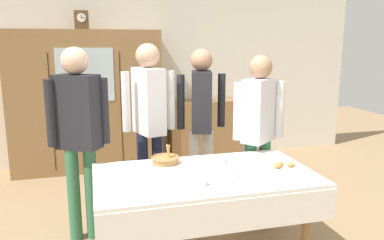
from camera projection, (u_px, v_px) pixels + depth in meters
The scene contains 17 objects.
back_wall at pixel (149, 69), 5.58m from camera, with size 6.40×0.10×2.70m, color silver.
dining_table at pixel (206, 187), 2.99m from camera, with size 1.72×0.96×0.73m.
wall_cabinet at pixel (87, 102), 5.16m from camera, with size 1.99×0.46×1.90m.
mantel_clock at pixel (82, 20), 4.94m from camera, with size 0.18×0.11×0.24m.
bookshelf_low at pixel (204, 130), 5.72m from camera, with size 1.06×0.35×0.90m.
book_stack at pixel (205, 96), 5.62m from camera, with size 0.17×0.18×0.13m.
tea_cup_mid_left at pixel (232, 174), 2.90m from camera, with size 0.13×0.13×0.06m.
tea_cup_near_right at pixel (202, 183), 2.74m from camera, with size 0.13×0.13×0.06m.
tea_cup_mid_right at pixel (221, 160), 3.25m from camera, with size 0.13×0.13×0.06m.
bread_basket at pixel (165, 159), 3.25m from camera, with size 0.24×0.24×0.16m.
pastry_plate at pixel (284, 167), 3.11m from camera, with size 0.28×0.28×0.05m.
spoon_far_right at pixel (148, 181), 2.83m from camera, with size 0.12×0.02×0.01m.
spoon_near_left at pixel (281, 178), 2.90m from camera, with size 0.12×0.02×0.01m.
person_near_right_end at pixel (259, 122), 3.66m from camera, with size 0.52×0.38×1.63m.
person_behind_table_left at pixel (201, 112), 3.98m from camera, with size 0.52×0.40×1.68m.
person_by_cabinet at pixel (79, 125), 3.26m from camera, with size 0.52×0.36×1.71m.
person_beside_shelf at pixel (149, 113), 3.74m from camera, with size 0.52×0.40×1.74m.
Camera 1 is at (-0.83, -2.94, 1.75)m, focal length 35.72 mm.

